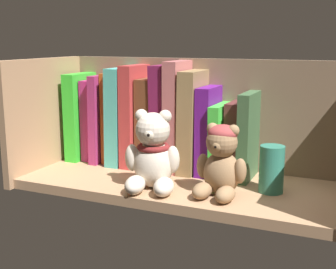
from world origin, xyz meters
TOP-DOWN VIEW (x-y plane):
  - shelf_board at (0.00, 0.00)cm, footprint 65.10×25.36cm
  - shelf_back_panel at (0.00, 13.28)cm, footprint 67.50×1.20cm
  - shelf_side_panel_left at (-33.35, 0.00)cm, footprint 1.60×27.76cm
  - book_0 at (-29.47, 9.28)cm, footprint 3.15×12.82cm
  - book_1 at (-26.06, 9.28)cm, footprint 3.09×9.35cm
  - book_2 at (-23.24, 9.28)cm, footprint 2.30×12.93cm
  - book_3 at (-21.04, 9.28)cm, footprint 1.85×9.66cm
  - book_4 at (-18.17, 9.28)cm, footprint 3.67×13.49cm
  - book_5 at (-14.77, 9.28)cm, footprint 3.09×13.18cm
  - book_6 at (-11.29, 9.28)cm, footprint 3.61×10.65cm
  - book_7 at (-7.71, 9.28)cm, footprint 3.46×11.43cm
  - book_8 at (-4.35, 9.28)cm, footprint 3.06×12.59cm
  - book_9 at (-0.78, 9.28)cm, footprint 3.79×13.14cm
  - book_10 at (2.75, 9.28)cm, footprint 2.96×12.08cm
  - book_11 at (5.63, 9.28)cm, footprint 2.47×13.93cm
  - book_12 at (8.55, 9.28)cm, footprint 3.03×9.25cm
  - book_13 at (11.51, 9.28)cm, footprint 2.33×13.80cm
  - teddy_bear_larger at (-3.67, -6.11)cm, footprint 11.56×11.96cm
  - teddy_bear_smaller at (9.52, -4.66)cm, footprint 9.81×10.00cm
  - pillar_candle at (17.80, 0.82)cm, footprint 4.63×4.63cm

SIDE VIEW (x-z plane):
  - shelf_board at x=0.00cm, z-range 0.00..2.00cm
  - pillar_candle at x=17.80cm, z-range 2.00..10.99cm
  - teddy_bear_smaller at x=9.52cm, z-range 1.66..15.05cm
  - teddy_bear_larger at x=-3.67cm, z-range 0.88..16.23cm
  - book_11 at x=5.63cm, z-range 1.98..17.21cm
  - book_12 at x=8.55cm, z-range 2.00..17.66cm
  - book_13 at x=11.51cm, z-range 2.00..19.91cm
  - book_10 at x=2.75cm, z-range 2.00..20.67cm
  - book_1 at x=-26.06cm, z-range 2.00..21.03cm
  - book_6 at x=-11.29cm, z-range 1.99..21.90cm
  - book_2 at x=-23.24cm, z-range 1.99..22.35cm
  - book_0 at x=-29.47cm, z-range 2.00..22.49cm
  - book_3 at x=-21.04cm, z-range 2.00..22.85cm
  - book_9 at x=-0.78cm, z-range 1.98..23.97cm
  - book_4 at x=-18.17cm, z-range 1.97..24.11cm
  - shelf_back_panel at x=0.00cm, z-range 0.00..26.26cm
  - shelf_side_panel_left at x=-33.35cm, z-range 0.00..26.26cm
  - book_5 at x=-14.77cm, z-range 1.99..24.80cm
  - book_7 at x=-7.71cm, z-range 1.98..24.96cm
  - book_8 at x=-4.35cm, z-range 2.00..25.89cm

